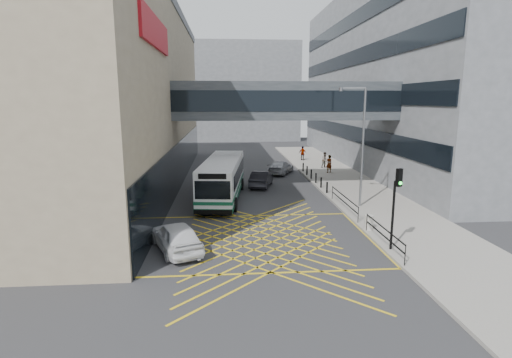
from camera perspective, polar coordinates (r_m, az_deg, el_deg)
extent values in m
plane|color=#333335|center=(22.45, 0.80, -8.53)|extent=(120.00, 120.00, 0.00)
cube|color=gray|center=(40.36, -28.40, 10.51)|extent=(24.00, 42.00, 16.00)
cube|color=black|center=(37.67, -10.53, 2.52)|extent=(0.10, 41.50, 4.00)
cube|color=#A71019|center=(25.64, -14.15, 19.69)|extent=(0.18, 9.00, 1.80)
cube|color=slate|center=(38.10, -11.32, 23.18)|extent=(0.12, 41.50, 0.80)
cube|color=slate|center=(52.03, 26.16, 12.79)|extent=(24.00, 44.00, 20.00)
cube|color=black|center=(47.27, 12.76, 6.62)|extent=(0.10, 43.50, 1.60)
cube|color=black|center=(47.13, 12.97, 11.47)|extent=(0.10, 43.50, 1.60)
cube|color=black|center=(47.34, 13.19, 16.31)|extent=(0.10, 43.50, 1.60)
cube|color=black|center=(47.88, 13.42, 21.08)|extent=(0.10, 43.50, 1.60)
cube|color=slate|center=(81.05, -4.59, 12.22)|extent=(28.00, 16.00, 18.00)
cube|color=#393E43|center=(33.40, 4.15, 11.06)|extent=(20.00, 4.00, 3.00)
cube|color=black|center=(31.41, 4.70, 11.04)|extent=(19.50, 0.06, 1.60)
cube|color=black|center=(35.40, 3.65, 11.08)|extent=(19.50, 0.06, 1.60)
cube|color=gray|center=(38.40, 12.20, -0.29)|extent=(6.00, 54.00, 0.16)
cube|color=gold|center=(22.45, 0.80, -8.52)|extent=(12.00, 9.00, 0.01)
cube|color=silver|center=(30.92, -4.80, 0.21)|extent=(3.69, 11.16, 2.69)
cube|color=#0F4C31|center=(31.17, -4.77, -1.91)|extent=(3.74, 11.20, 0.34)
cube|color=#0F4C31|center=(31.05, -4.78, -0.96)|extent=(3.76, 11.21, 0.22)
cube|color=black|center=(31.44, -4.69, 1.04)|extent=(3.60, 9.78, 1.05)
cube|color=black|center=(25.58, -6.22, -1.59)|extent=(2.28, 0.33, 1.19)
cube|color=black|center=(25.38, -6.27, 0.38)|extent=(1.79, 0.26, 0.35)
cube|color=silver|center=(30.69, -4.84, 2.69)|extent=(3.66, 11.06, 0.10)
cube|color=black|center=(25.92, -6.16, -4.71)|extent=(2.48, 0.38, 0.30)
cube|color=black|center=(36.49, -3.78, 0.01)|extent=(2.48, 0.38, 0.30)
cylinder|color=black|center=(27.91, -8.18, -3.60)|extent=(0.39, 1.02, 1.00)
cylinder|color=black|center=(27.59, -3.03, -3.67)|extent=(0.39, 1.02, 1.00)
cylinder|color=black|center=(34.42, -6.23, -0.71)|extent=(0.39, 1.02, 1.00)
cylinder|color=black|center=(34.15, -2.06, -0.75)|extent=(0.39, 1.02, 1.00)
imported|color=white|center=(20.90, -11.33, -8.02)|extent=(3.72, 5.28, 1.56)
imported|color=black|center=(35.37, 0.77, 0.03)|extent=(2.89, 4.85, 1.42)
imported|color=#A1A2A9|center=(41.70, 3.56, 1.71)|extent=(3.52, 4.87, 1.40)
cylinder|color=black|center=(21.11, 18.96, -4.96)|extent=(0.16, 0.16, 3.53)
cube|color=black|center=(20.52, 19.76, 0.20)|extent=(0.34, 0.29, 0.88)
sphere|color=#19E533|center=(20.50, 19.93, -0.56)|extent=(0.22, 0.22, 0.17)
cylinder|color=slate|center=(28.72, 14.99, 4.23)|extent=(0.21, 0.21, 8.23)
cube|color=slate|center=(28.59, 13.73, 12.53)|extent=(1.56, 0.72, 0.10)
cylinder|color=slate|center=(28.66, 12.05, 12.43)|extent=(0.38, 0.38, 0.26)
cylinder|color=#ADA89E|center=(24.27, 15.81, -5.97)|extent=(0.49, 0.49, 0.86)
cube|color=black|center=(21.68, 17.84, -6.72)|extent=(0.05, 5.00, 0.05)
cube|color=black|center=(21.80, 17.78, -7.72)|extent=(0.05, 5.00, 0.05)
cube|color=black|center=(28.03, 12.49, -2.40)|extent=(0.05, 6.00, 0.05)
cube|color=black|center=(28.12, 12.45, -3.19)|extent=(0.05, 6.00, 0.05)
cylinder|color=black|center=(19.68, 20.53, -10.14)|extent=(0.04, 0.04, 1.00)
cylinder|color=black|center=(24.03, 15.54, -5.95)|extent=(0.04, 0.04, 1.00)
cylinder|color=black|center=(25.38, 14.40, -4.97)|extent=(0.04, 0.04, 1.00)
cylinder|color=black|center=(30.93, 10.85, -1.91)|extent=(0.04, 0.04, 1.00)
cylinder|color=black|center=(32.85, 10.11, -1.20)|extent=(0.14, 0.14, 0.90)
cylinder|color=black|center=(34.75, 9.29, -0.49)|extent=(0.14, 0.14, 0.90)
cylinder|color=black|center=(36.65, 8.56, 0.14)|extent=(0.14, 0.14, 0.90)
cylinder|color=black|center=(38.57, 7.90, 0.71)|extent=(0.14, 0.14, 0.90)
cylinder|color=black|center=(40.49, 7.30, 1.23)|extent=(0.14, 0.14, 0.90)
cylinder|color=black|center=(42.42, 6.76, 1.70)|extent=(0.14, 0.14, 0.90)
imported|color=gray|center=(42.02, 10.39, 2.15)|extent=(0.86, 0.74, 1.83)
imported|color=gray|center=(45.01, 9.84, 2.69)|extent=(0.97, 0.79, 1.73)
imported|color=gray|center=(50.26, 6.69, 3.67)|extent=(1.11, 1.01, 1.73)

